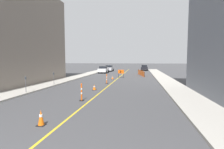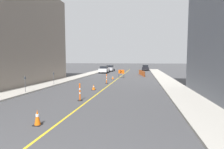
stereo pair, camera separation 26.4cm
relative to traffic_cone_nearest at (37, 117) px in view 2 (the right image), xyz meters
The scene contains 15 objects.
lane_stripe 21.56m from the traffic_cone_nearest, 87.83° to the left, with size 0.12×53.29×0.01m.
sidewalk_left 22.47m from the traffic_cone_nearest, 106.54° to the left, with size 2.54×53.29×0.14m.
sidewalk_right 22.99m from the traffic_cone_nearest, 69.55° to the left, with size 2.54×53.29×0.14m.
traffic_cone_nearest is the anchor object (origin of this frame).
traffic_cone_second 9.47m from the traffic_cone_nearest, 90.38° to the left, with size 0.41×0.41×0.53m.
traffic_cone_third 19.31m from the traffic_cone_nearest, 89.48° to the left, with size 0.39×0.39×0.50m.
delineator_post_front 4.90m from the traffic_cone_nearest, 87.49° to the left, with size 0.30×0.30×1.28m.
delineator_post_rear 14.27m from the traffic_cone_nearest, 88.97° to the left, with size 0.30×0.30×1.22m.
arrow_barricade_primary 21.44m from the traffic_cone_nearest, 86.63° to the left, with size 0.96×0.11×1.35m.
safety_mesh_fence 27.01m from the traffic_cone_nearest, 80.32° to the left, with size 1.23×6.95×0.96m.
parked_car_curb_near 31.99m from the traffic_cone_nearest, 96.98° to the left, with size 1.94×4.33×1.59m.
parked_car_curb_mid 38.19m from the traffic_cone_nearest, 95.53° to the left, with size 1.94×4.33×1.59m.
parked_car_curb_far 43.56m from the traffic_cone_nearest, 82.76° to the left, with size 1.94×4.32×1.59m.
parking_meter_near_curb 8.65m from the traffic_cone_nearest, 129.49° to the left, with size 0.12×0.11×1.40m.
parking_meter_far_curb 12.91m from the traffic_cone_nearest, 115.16° to the left, with size 0.12×0.11×1.41m.
Camera 2 is at (3.84, -1.91, 2.95)m, focal length 28.00 mm.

